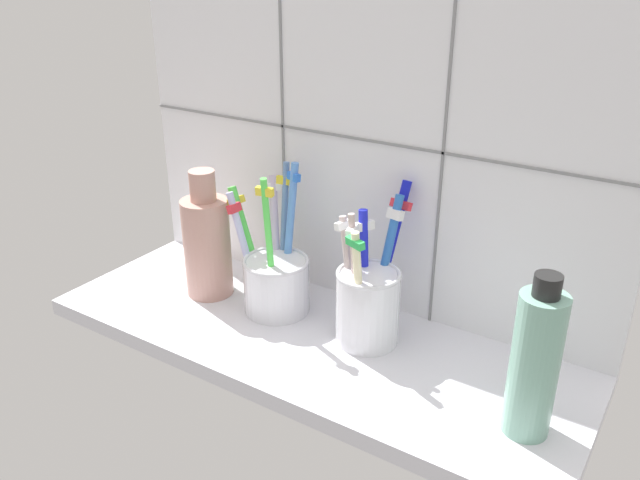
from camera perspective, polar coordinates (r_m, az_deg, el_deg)
The scene contains 6 objects.
counter_slab at distance 76.15cm, azimuth -1.22°, elevation -9.08°, with size 64.00×22.00×2.00cm, color silver.
tile_wall_back at distance 76.54cm, azimuth 3.73°, elevation 8.81°, with size 64.00×2.20×45.00cm.
toothbrush_cup_left at distance 79.05cm, azimuth -4.01°, elevation -3.21°, with size 12.21×10.12×18.12cm.
toothbrush_cup_right at distance 72.47cm, azimuth 4.30°, elevation -5.24°, with size 7.92×11.46×17.55cm.
ceramic_vase at distance 82.63cm, azimuth -10.00°, elevation -0.25°, with size 5.99×5.99×16.64cm.
soap_bottle at distance 61.18cm, azimuth 18.52°, elevation -10.30°, with size 4.37×4.37×16.25cm.
Camera 1 is at (35.88, -52.43, 42.99)cm, focal length 36.05 mm.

